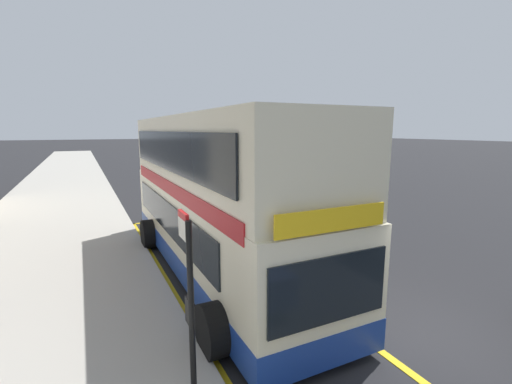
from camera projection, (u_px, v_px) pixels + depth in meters
name	position (u px, v px, depth m)	size (l,w,h in m)	color
ground_plane	(146.00, 171.00, 35.13)	(260.00, 260.00, 0.00)	black
pavement_near	(67.00, 174.00, 32.06)	(6.00, 76.00, 0.14)	#A39E93
double_decker_bus	(215.00, 201.00, 9.97)	(3.25, 10.45, 4.40)	beige
bus_bay_markings	(216.00, 270.00, 10.28)	(3.03, 13.07, 0.01)	gold
bus_stop_sign	(189.00, 292.00, 5.05)	(0.09, 0.51, 2.75)	black
parked_car_grey_ahead	(179.00, 157.00, 42.25)	(2.09, 4.20, 1.62)	slate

